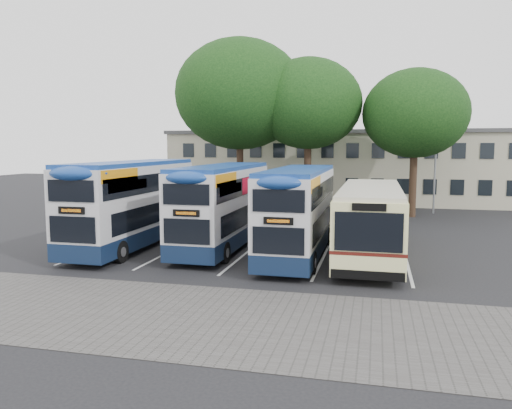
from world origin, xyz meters
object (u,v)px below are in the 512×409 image
object	(u,v)px
bus_dd_mid	(223,203)
tree_left	(240,94)
lamp_post	(436,143)
tree_right	(415,114)
bus_single	(370,217)
bus_dd_left	(133,200)
bus_dd_right	(299,208)
tree_mid	(308,104)

from	to	relation	value
bus_dd_mid	tree_left	bearing A→B (deg)	101.89
lamp_post	tree_right	distance (m)	3.37
tree_right	bus_single	bearing A→B (deg)	-101.19
bus_single	lamp_post	bearing A→B (deg)	74.63
bus_dd_left	bus_dd_mid	world-z (taller)	bus_dd_left
lamp_post	bus_dd_mid	bearing A→B (deg)	-126.04
tree_left	bus_dd_mid	bearing A→B (deg)	-78.11
lamp_post	bus_dd_mid	world-z (taller)	lamp_post
tree_left	bus_dd_right	size ratio (longest dim) A/B	1.35
tree_left	tree_mid	bearing A→B (deg)	1.33
tree_left	bus_single	size ratio (longest dim) A/B	1.21
lamp_post	bus_dd_left	world-z (taller)	lamp_post
bus_dd_mid	bus_dd_right	xyz separation A→B (m)	(3.78, -1.00, -0.04)
tree_left	tree_mid	xyz separation A→B (m)	(4.95, 0.11, -0.75)
bus_single	tree_right	bearing A→B (deg)	78.81
tree_mid	bus_dd_mid	xyz separation A→B (m)	(-2.28, -12.80, -5.62)
bus_dd_left	tree_left	bearing A→B (deg)	83.18
tree_left	bus_dd_right	xyz separation A→B (m)	(6.45, -13.68, -6.42)
tree_left	tree_right	world-z (taller)	tree_left
tree_left	bus_dd_mid	xyz separation A→B (m)	(2.67, -12.68, -6.38)
bus_dd_mid	tree_right	bearing A→B (deg)	54.05
lamp_post	bus_dd_left	xyz separation A→B (m)	(-15.43, -16.13, -2.81)
tree_mid	bus_dd_left	bearing A→B (deg)	-115.76
tree_right	lamp_post	bearing A→B (deg)	53.41
lamp_post	tree_left	size ratio (longest dim) A/B	0.72
tree_left	bus_dd_mid	distance (m)	14.45
tree_mid	bus_dd_left	size ratio (longest dim) A/B	1.11
lamp_post	bus_dd_left	bearing A→B (deg)	-133.73
bus_dd_left	lamp_post	bearing A→B (deg)	46.27
tree_left	bus_dd_mid	size ratio (longest dim) A/B	1.32
tree_left	bus_dd_right	bearing A→B (deg)	-64.76
lamp_post	bus_dd_mid	size ratio (longest dim) A/B	0.96
lamp_post	bus_dd_right	bearing A→B (deg)	-114.31
tree_left	bus_dd_left	size ratio (longest dim) A/B	1.27
lamp_post	tree_left	bearing A→B (deg)	-169.22
tree_left	tree_right	distance (m)	12.27
lamp_post	tree_right	bearing A→B (deg)	-126.59
tree_right	tree_left	bearing A→B (deg)	-178.02
tree_left	lamp_post	bearing A→B (deg)	10.78
tree_mid	bus_dd_mid	bearing A→B (deg)	-100.11
tree_right	bus_dd_right	distance (m)	15.99
tree_mid	bus_single	xyz separation A→B (m)	(4.57, -13.11, -6.04)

